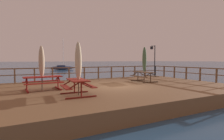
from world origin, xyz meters
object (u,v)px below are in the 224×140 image
Objects in this scene: picnic_table_mid_centre at (144,74)px; picnic_table_back_right at (43,80)px; patio_umbrella_tall_mid_right at (144,60)px; picnic_table_front_right at (78,84)px; patio_umbrella_tall_mid_left at (78,61)px; patio_umbrella_tall_back_left at (42,62)px; sailboat_distant at (62,68)px; lamp_post_hooked at (154,56)px.

picnic_table_mid_centre and picnic_table_back_right have the same top height.
patio_umbrella_tall_mid_right is at bearing 41.45° from picnic_table_mid_centre.
picnic_table_mid_centre is at bearing 3.93° from picnic_table_back_right.
picnic_table_mid_centre is at bearing 25.24° from picnic_table_front_right.
patio_umbrella_tall_mid_right is at bearing 25.36° from patio_umbrella_tall_mid_left.
patio_umbrella_tall_mid_left is (-6.18, -2.93, -0.10)m from patio_umbrella_tall_mid_right.
picnic_table_back_right is 0.84× the size of patio_umbrella_tall_back_left.
patio_umbrella_tall_back_left is 0.32× the size of sailboat_distant.
patio_umbrella_tall_mid_left is 0.80× the size of lamp_post_hooked.
picnic_table_mid_centre is 0.72× the size of patio_umbrella_tall_mid_right.
picnic_table_back_right is at bearing -175.58° from patio_umbrella_tall_mid_right.
picnic_table_mid_centre is 1.17m from patio_umbrella_tall_mid_right.
patio_umbrella_tall_mid_left is at bearing -148.56° from lamp_post_hooked.
patio_umbrella_tall_mid_left is at bearing -60.01° from patio_umbrella_tall_back_left.
patio_umbrella_tall_back_left is at bearing -103.28° from sailboat_distant.
picnic_table_back_right is at bearing -176.07° from picnic_table_mid_centre.
lamp_post_hooked is (11.04, 3.57, 1.55)m from picnic_table_back_right.
patio_umbrella_tall_back_left is 11.64m from lamp_post_hooked.
patio_umbrella_tall_mid_right is at bearing -90.78° from sailboat_distant.
sailboat_distant reaches higher than picnic_table_mid_centre.
patio_umbrella_tall_mid_right is 1.06× the size of patio_umbrella_tall_mid_left.
patio_umbrella_tall_mid_right is at bearing -139.51° from lamp_post_hooked.
picnic_table_front_right is 0.66× the size of patio_umbrella_tall_mid_left.
picnic_table_back_right is 0.27× the size of sailboat_distant.
patio_umbrella_tall_mid_right reaches higher than patio_umbrella_tall_back_left.
patio_umbrella_tall_mid_right is 0.35× the size of sailboat_distant.
patio_umbrella_tall_mid_right is (0.08, 0.07, 1.17)m from picnic_table_mid_centre.
patio_umbrella_tall_back_left is at bearing 118.42° from picnic_table_front_right.
patio_umbrella_tall_back_left is 35.04m from sailboat_distant.
sailboat_distant is at bearing 89.22° from patio_umbrella_tall_mid_right.
patio_umbrella_tall_mid_left is (-6.10, -2.86, 1.06)m from picnic_table_mid_centre.
patio_umbrella_tall_mid_right is (7.54, 0.58, 1.16)m from picnic_table_back_right.
patio_umbrella_tall_mid_left is at bearing -154.64° from patio_umbrella_tall_mid_right.
lamp_post_hooked reaches higher than patio_umbrella_tall_mid_right.
sailboat_distant reaches higher than picnic_table_back_right.
picnic_table_back_right is 0.77× the size of patio_umbrella_tall_mid_right.
patio_umbrella_tall_back_left is at bearing 121.05° from picnic_table_back_right.
picnic_table_front_right is at bearing -61.66° from picnic_table_back_right.
patio_umbrella_tall_back_left is (-7.58, -0.51, -0.14)m from patio_umbrella_tall_mid_right.
patio_umbrella_tall_mid_right reaches higher than picnic_table_front_right.
patio_umbrella_tall_back_left is at bearing -176.14° from patio_umbrella_tall_mid_right.
patio_umbrella_tall_back_left is (-7.50, -0.44, 1.03)m from picnic_table_mid_centre.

